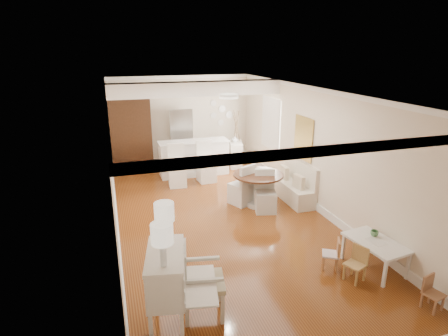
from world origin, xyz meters
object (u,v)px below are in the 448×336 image
breakfast_counter (194,158)px  fridge (192,137)px  secretary_bureau (167,293)px  pantry_cabinet (131,133)px  gustavian_armchair (203,281)px  kids_chair_a (355,264)px  kids_chair_b (331,254)px  sideboard (236,154)px  bar_stool_left (177,166)px  bar_stool_right (206,162)px  kids_table (374,255)px  slip_chair_far (241,184)px  dining_table (258,190)px  kids_chair_c (434,294)px  slip_chair_near (266,192)px

breakfast_counter → fridge: fridge is taller
secretary_bureau → pantry_cabinet: 7.35m
gustavian_armchair → kids_chair_a: (2.54, 0.04, -0.24)m
secretary_bureau → kids_chair_b: size_ratio=2.13×
gustavian_armchair → fridge: fridge is taller
pantry_cabinet → sideboard: bearing=-11.9°
fridge → sideboard: bearing=-26.7°
bar_stool_left → gustavian_armchair: bearing=-91.4°
pantry_cabinet → sideboard: size_ratio=2.79×
bar_stool_left → bar_stool_right: bar_stool_left is taller
kids_table → pantry_cabinet: bearing=116.9°
kids_table → slip_chair_far: size_ratio=1.02×
dining_table → pantry_cabinet: 4.68m
gustavian_armchair → slip_chair_far: 4.02m
breakfast_counter → pantry_cabinet: size_ratio=0.89×
kids_table → bar_stool_right: 5.36m
sideboard → bar_stool_right: bearing=-122.9°
breakfast_counter → kids_chair_a: bearing=-78.0°
slip_chair_far → bar_stool_left: (-1.26, 1.65, 0.07)m
kids_chair_c → slip_chair_near: size_ratio=0.54×
fridge → sideboard: (1.26, -0.64, -0.51)m
secretary_bureau → gustavian_armchair: secretary_bureau is taller
kids_chair_b → sideboard: sideboard is taller
gustavian_armchair → slip_chair_near: 3.72m
secretary_bureau → kids_chair_b: bearing=24.2°
bar_stool_left → kids_chair_c: bearing=-62.0°
kids_chair_c → bar_stool_right: (-1.72, 6.25, 0.32)m
pantry_cabinet → fridge: size_ratio=1.28×
dining_table → gustavian_armchair: bearing=-123.3°
pantry_cabinet → bar_stool_left: bearing=-61.3°
gustavian_armchair → kids_chair_a: bearing=-78.2°
sideboard → kids_chair_c: bearing=-70.8°
dining_table → pantry_cabinet: (-2.62, 3.80, 0.75)m
kids_chair_a → bar_stool_right: (-1.08, 5.30, 0.28)m
kids_chair_b → fridge: 6.72m
secretary_bureau → kids_chair_a: size_ratio=2.00×
kids_chair_a → kids_chair_b: (-0.18, 0.43, -0.02)m
bar_stool_right → pantry_cabinet: (-1.89, 1.78, 0.57)m
kids_chair_a → kids_chair_c: 1.14m
bar_stool_right → fridge: bearing=85.6°
kids_chair_a → kids_chair_b: 0.46m
sideboard → kids_table: bearing=-71.2°
slip_chair_far → bar_stool_right: size_ratio=0.88×
kids_chair_b → slip_chair_far: size_ratio=0.55×
gustavian_armchair → bar_stool_left: bearing=4.3°
kids_table → kids_chair_b: kids_chair_b is taller
kids_table → slip_chair_far: bearing=109.8°
gustavian_armchair → kids_chair_b: size_ratio=1.92×
pantry_cabinet → slip_chair_far: bearing=-57.1°
slip_chair_far → sideboard: bearing=-131.4°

